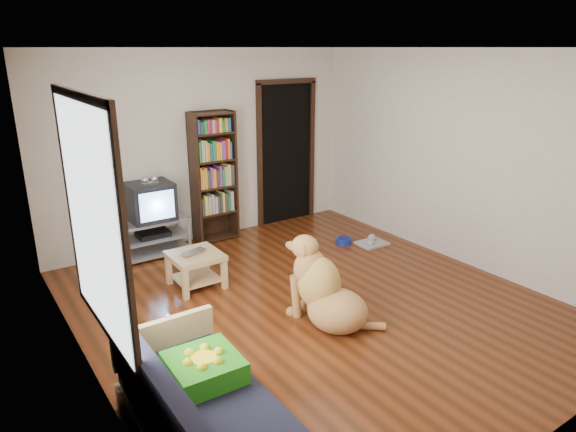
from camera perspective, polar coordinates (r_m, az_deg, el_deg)
ground at (r=5.55m, az=2.72°, el=-9.71°), size 5.00×5.00×0.00m
ceiling at (r=4.91m, az=3.20°, el=18.20°), size 5.00×5.00×0.00m
wall_back at (r=7.18m, az=-9.33°, el=7.56°), size 4.50×0.00×4.50m
wall_front at (r=3.54m, az=28.33°, el=-5.63°), size 4.50×0.00×4.50m
wall_left at (r=4.17m, az=-22.50°, el=-1.37°), size 0.00×5.00×5.00m
wall_right at (r=6.65m, az=18.65°, el=6.01°), size 0.00×5.00×5.00m
green_cushion at (r=3.73m, az=-9.32°, el=-16.29°), size 0.49×0.49×0.16m
laptop at (r=5.83m, az=-10.17°, el=-4.10°), size 0.35×0.28×0.02m
dog_bowl at (r=7.19m, az=6.22°, el=-2.74°), size 0.22×0.22×0.08m
grey_rag at (r=7.22m, az=9.32°, el=-3.01°), size 0.41×0.34×0.03m
window at (r=3.65m, az=-20.88°, el=-0.57°), size 0.03×1.46×1.70m
doorway at (r=7.85m, az=-0.21°, el=7.36°), size 1.03×0.05×2.19m
tv_stand at (r=6.90m, az=-14.75°, el=-2.15°), size 0.90×0.45×0.50m
crt_tv at (r=6.77m, az=-15.13°, el=1.67°), size 0.55×0.52×0.58m
bookshelf at (r=7.12m, az=-8.30°, el=5.06°), size 0.60×0.30×1.80m
sofa at (r=3.61m, az=-8.71°, el=-22.42°), size 0.80×1.80×0.80m
coffee_table at (r=5.91m, az=-10.22°, el=-5.20°), size 0.55×0.55×0.40m
dog at (r=5.08m, az=4.09°, el=-8.39°), size 0.72×1.00×0.90m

